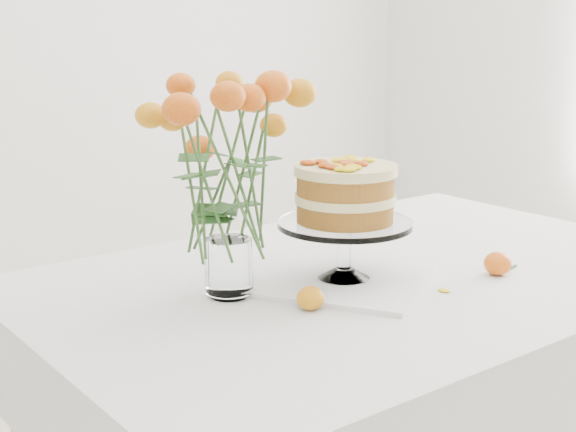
# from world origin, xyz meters

# --- Properties ---
(table) EXTENTS (1.43, 0.93, 0.76)m
(table) POSITION_xyz_m (0.00, 0.00, 0.67)
(table) COLOR tan
(table) RESTS_ON ground
(napkin) EXTENTS (0.43, 0.43, 0.01)m
(napkin) POSITION_xyz_m (-0.09, -0.02, 0.76)
(napkin) COLOR white
(napkin) RESTS_ON table
(cake_stand) EXTENTS (0.26, 0.26, 0.24)m
(cake_stand) POSITION_xyz_m (-0.09, -0.02, 0.93)
(cake_stand) COLOR white
(cake_stand) RESTS_ON napkin
(rose_vase) EXTENTS (0.32, 0.32, 0.45)m
(rose_vase) POSITION_xyz_m (-0.32, 0.05, 1.02)
(rose_vase) COLOR white
(rose_vase) RESTS_ON table
(loose_rose_near) EXTENTS (0.09, 0.05, 0.04)m
(loose_rose_near) POSITION_xyz_m (-0.25, -0.10, 0.78)
(loose_rose_near) COLOR orange
(loose_rose_near) RESTS_ON table
(loose_rose_far) EXTENTS (0.10, 0.06, 0.05)m
(loose_rose_far) POSITION_xyz_m (0.19, -0.17, 0.78)
(loose_rose_far) COLOR #CC3F09
(loose_rose_far) RESTS_ON table
(stray_petal_a) EXTENTS (0.03, 0.02, 0.00)m
(stray_petal_a) POSITION_xyz_m (-0.12, -0.10, 0.76)
(stray_petal_a) COLOR yellow
(stray_petal_a) RESTS_ON table
(stray_petal_b) EXTENTS (0.03, 0.02, 0.00)m
(stray_petal_b) POSITION_xyz_m (-0.02, -0.14, 0.76)
(stray_petal_b) COLOR yellow
(stray_petal_b) RESTS_ON table
(stray_petal_c) EXTENTS (0.03, 0.02, 0.00)m
(stray_petal_c) POSITION_xyz_m (0.02, -0.18, 0.76)
(stray_petal_c) COLOR yellow
(stray_petal_c) RESTS_ON table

